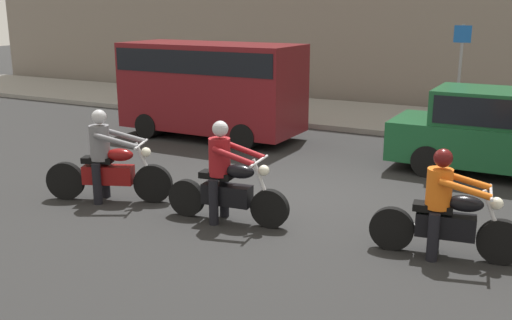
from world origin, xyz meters
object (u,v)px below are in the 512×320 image
Objects in this scene: parked_sedan_forest_green at (508,133)px; street_sign_post at (460,66)px; motorcycle_with_rider_gray at (107,164)px; motorcycle_with_rider_crimson at (226,181)px; motorcycle_with_rider_orange_stripe at (445,213)px; parked_van_maroon at (211,84)px.

street_sign_post is (-1.65, 3.86, 0.90)m from parked_sedan_forest_green.
motorcycle_with_rider_gray is 1.04× the size of motorcycle_with_rider_crimson.
motorcycle_with_rider_orange_stripe is 4.67m from parked_sedan_forest_green.
parked_van_maroon is (-3.55, 5.17, 0.73)m from motorcycle_with_rider_crimson.
parked_sedan_forest_green is at bearing 86.46° from motorcycle_with_rider_orange_stripe.
motorcycle_with_rider_crimson is 0.44× the size of parked_sedan_forest_green.
motorcycle_with_rider_gray is at bearing -139.96° from parked_sedan_forest_green.
motorcycle_with_rider_crimson reaches higher than motorcycle_with_rider_orange_stripe.
parked_sedan_forest_green is (3.59, 4.89, 0.22)m from motorcycle_with_rider_crimson.
parked_sedan_forest_green reaches higher than motorcycle_with_rider_crimson.
street_sign_post reaches higher than motorcycle_with_rider_orange_stripe.
motorcycle_with_rider_gray is 0.46× the size of parked_van_maroon.
parked_van_maroon is (-6.85, 4.94, 0.78)m from motorcycle_with_rider_orange_stripe.
parked_sedan_forest_green is at bearing -2.28° from parked_van_maroon.
parked_van_maroon reaches higher than motorcycle_with_rider_crimson.
parked_van_maroon reaches higher than parked_sedan_forest_green.
motorcycle_with_rider_crimson is at bearing 2.34° from motorcycle_with_rider_gray.
motorcycle_with_rider_orange_stripe is 0.43× the size of parked_sedan_forest_green.
parked_sedan_forest_green reaches higher than motorcycle_with_rider_orange_stripe.
parked_van_maroon is (-7.14, 0.28, 0.51)m from parked_sedan_forest_green.
parked_sedan_forest_green is at bearing 40.04° from motorcycle_with_rider_gray.
motorcycle_with_rider_crimson is 9.03m from street_sign_post.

